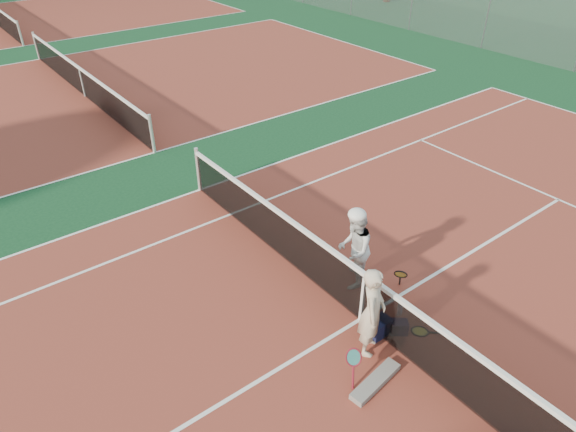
{
  "coord_description": "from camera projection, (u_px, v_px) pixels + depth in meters",
  "views": [
    {
      "loc": [
        -4.81,
        -4.25,
        6.24
      ],
      "look_at": [
        0.0,
        2.02,
        1.05
      ],
      "focal_mm": 32.0,
      "sensor_mm": 36.0,
      "label": 1
    }
  ],
  "objects": [
    {
      "name": "player_b",
      "position": [
        354.0,
        249.0,
        9.06
      ],
      "size": [
        0.95,
        0.93,
        1.55
      ],
      "primitive_type": "imported",
      "rotation": [
        0.0,
        0.0,
        3.84
      ],
      "color": "white",
      "rests_on": "ground"
    },
    {
      "name": "player_a",
      "position": [
        372.0,
        312.0,
        7.73
      ],
      "size": [
        0.68,
        0.66,
        1.58
      ],
      "primitive_type": "imported",
      "rotation": [
        0.0,
        0.0,
        0.68
      ],
      "color": "beige",
      "rests_on": "ground"
    },
    {
      "name": "sports_bag_navy",
      "position": [
        379.0,
        327.0,
        8.34
      ],
      "size": [
        0.39,
        0.27,
        0.3
      ],
      "primitive_type": "cube",
      "rotation": [
        0.0,
        0.0,
        0.01
      ],
      "color": "black",
      "rests_on": "ground"
    },
    {
      "name": "fence_right",
      "position": [
        534.0,
        21.0,
        20.48
      ],
      "size": [
        0.06,
        54.5,
        3.0
      ],
      "primitive_type": null,
      "rotation": [
        0.0,
        0.0,
        1.57
      ],
      "color": "slate",
      "rests_on": "ground"
    },
    {
      "name": "sports_bag_purple",
      "position": [
        399.0,
        327.0,
        8.39
      ],
      "size": [
        0.34,
        0.33,
        0.23
      ],
      "primitive_type": "cube",
      "rotation": [
        0.0,
        0.0,
        -0.67
      ],
      "color": "black",
      "rests_on": "ground"
    },
    {
      "name": "water_bottle",
      "position": [
        400.0,
        308.0,
        8.71
      ],
      "size": [
        0.09,
        0.09,
        0.3
      ],
      "primitive_type": "cylinder",
      "color": "#C9E2FF",
      "rests_on": "ground"
    },
    {
      "name": "ground",
      "position": [
        360.0,
        320.0,
        8.69
      ],
      "size": [
        130.0,
        130.0,
        0.0
      ],
      "primitive_type": "plane",
      "color": "#0F381D",
      "rests_on": "ground"
    },
    {
      "name": "racket_black_held",
      "position": [
        400.0,
        281.0,
        9.12
      ],
      "size": [
        0.41,
        0.4,
        0.54
      ],
      "primitive_type": null,
      "rotation": [
        0.0,
        0.0,
        3.76
      ],
      "color": "black",
      "rests_on": "ground"
    },
    {
      "name": "net_far_a",
      "position": [
        82.0,
        82.0,
        17.37
      ],
      "size": [
        0.1,
        10.98,
        1.02
      ],
      "primitive_type": null,
      "color": "black",
      "rests_on": "ground"
    },
    {
      "name": "court_far_a",
      "position": [
        85.0,
        96.0,
        17.65
      ],
      "size": [
        23.77,
        10.97,
        0.01
      ],
      "primitive_type": "cube",
      "color": "maroon",
      "rests_on": "ground"
    },
    {
      "name": "court_main",
      "position": [
        360.0,
        319.0,
        8.69
      ],
      "size": [
        23.77,
        10.97,
        0.01
      ],
      "primitive_type": "cube",
      "color": "maroon",
      "rests_on": "ground"
    },
    {
      "name": "net_main",
      "position": [
        363.0,
        297.0,
        8.41
      ],
      "size": [
        0.1,
        10.98,
        1.02
      ],
      "primitive_type": null,
      "color": "black",
      "rests_on": "ground"
    },
    {
      "name": "net_cover_canvas",
      "position": [
        375.0,
        382.0,
        7.56
      ],
      "size": [
        0.99,
        0.36,
        0.1
      ],
      "primitive_type": "cube",
      "rotation": [
        0.0,
        0.0,
        0.14
      ],
      "color": "slate",
      "rests_on": "ground"
    },
    {
      "name": "racket_red",
      "position": [
        353.0,
        364.0,
        7.55
      ],
      "size": [
        0.41,
        0.41,
        0.54
      ],
      "primitive_type": null,
      "rotation": [
        0.0,
        0.0,
        0.88
      ],
      "color": "maroon",
      "rests_on": "ground"
    },
    {
      "name": "racket_spare",
      "position": [
        420.0,
        331.0,
        8.44
      ],
      "size": [
        0.61,
        0.62,
        0.03
      ],
      "primitive_type": null,
      "rotation": [
        0.0,
        0.0,
        2.35
      ],
      "color": "black",
      "rests_on": "ground"
    }
  ]
}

